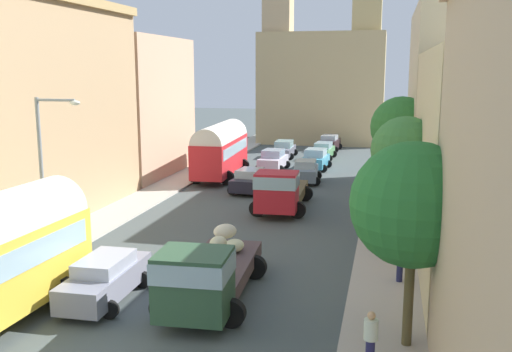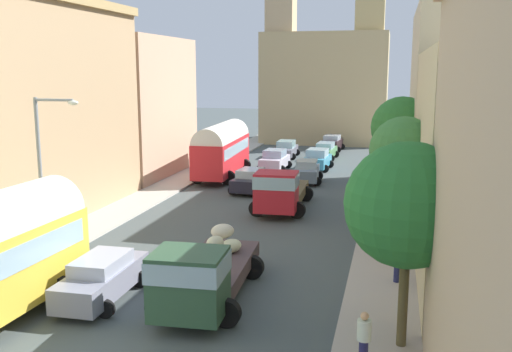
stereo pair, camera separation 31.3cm
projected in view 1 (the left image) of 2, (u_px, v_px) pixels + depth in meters
The scene contains 28 objects.
ground_plane at pixel (279, 186), 39.21m from camera, with size 154.00×154.00×0.00m, color #475051.
sidewalk_left at pixel (179, 181), 40.80m from camera, with size 2.50×70.00×0.14m, color #B1ACA1.
sidewalk_right at pixel (387, 190), 37.59m from camera, with size 2.50×70.00×0.14m, color #B4A89E.
building_left_1 at pixel (34, 109), 30.29m from camera, with size 5.95×13.76×11.60m.
building_left_2 at pixel (141, 107), 42.50m from camera, with size 4.61×10.79×10.22m.
building_right_1 at pixel (481, 163), 22.23m from camera, with size 4.49×13.91×8.61m.
building_right_2 at pixel (447, 103), 35.68m from camera, with size 4.40×13.90×11.58m.
distant_church at pixel (322, 79), 61.84m from camera, with size 13.22×7.92×20.40m.
parked_bus_1 at pixel (221, 148), 42.01m from camera, with size 3.44×8.75×4.01m.
cargo_truck_0 at pixel (206, 273), 18.88m from camera, with size 3.32×7.23×2.46m.
cargo_truck_1 at pixel (281, 190), 31.83m from camera, with size 3.26×7.10×2.53m.
car_0 at pixel (306, 171), 40.38m from camera, with size 2.37×3.78×1.59m.
car_1 at pixel (315, 159), 45.65m from camera, with size 2.46×3.78×1.66m.
car_2 at pixel (323, 151), 50.93m from camera, with size 2.25×4.26×1.51m.
car_3 at pixel (329, 143), 56.19m from camera, with size 2.38×3.86×1.56m.
car_4 at pixel (105, 278), 19.67m from camera, with size 2.24×4.38×1.57m.
car_5 at pixel (250, 181), 37.16m from camera, with size 2.40×3.84×1.53m.
car_6 at pixel (273, 160), 45.37m from camera, with size 2.39×3.80×1.65m.
car_7 at pixel (284, 149), 51.97m from camera, with size 2.29×4.34×1.53m.
pedestrian_0 at pixel (390, 210), 28.30m from camera, with size 0.32×0.32×1.76m.
pedestrian_1 at pixel (372, 208), 28.92m from camera, with size 0.43×0.43×1.67m.
pedestrian_2 at pixel (371, 340), 14.70m from camera, with size 0.41×0.41×1.79m.
pedestrian_3 at pixel (387, 223), 25.52m from camera, with size 0.46×0.46×1.90m.
pedestrian_4 at pixel (400, 259), 21.04m from camera, with size 0.45×0.45×1.74m.
streetlamp_near at pixel (47, 165), 23.07m from camera, with size 1.98×0.28×6.79m.
roadside_tree_0 at pixel (413, 205), 15.59m from camera, with size 3.49×3.49×5.98m.
roadside_tree_1 at pixel (405, 152), 24.29m from camera, with size 2.93×2.93×5.95m.
roadside_tree_2 at pixel (401, 128), 32.84m from camera, with size 3.54×3.54×6.39m.
Camera 1 is at (7.13, -10.78, 7.86)m, focal length 40.12 mm.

